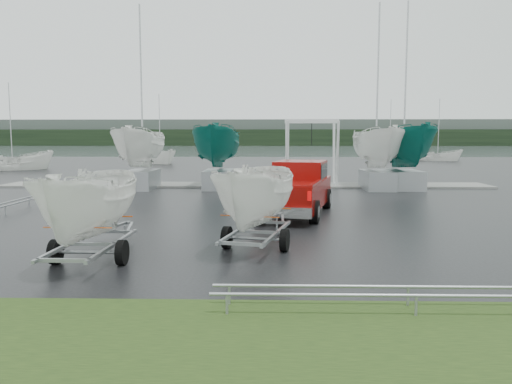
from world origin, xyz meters
name	(u,v)px	position (x,y,z in m)	size (l,w,h in m)	color
ground_plane	(227,220)	(0.00, 0.00, 0.00)	(120.00, 120.00, 0.00)	black
lake	(262,150)	(0.00, 100.00, -0.01)	(300.00, 300.00, 0.00)	slate
grass_verge	(165,343)	(0.00, -11.00, 0.00)	(40.00, 40.00, 0.00)	#1F3213
dock	(244,185)	(0.00, 13.00, 0.05)	(30.00, 3.00, 0.12)	gray
treeline	(265,138)	(0.00, 170.00, 3.00)	(300.00, 8.00, 6.00)	black
far_hill	(265,132)	(0.00, 178.00, 5.00)	(300.00, 6.00, 10.00)	#4C5651
pickup_truck	(298,186)	(2.66, 1.80, 1.07)	(3.40, 6.47, 2.05)	maroon
trailer_hitched	(257,144)	(1.20, -4.63, 2.82)	(2.14, 3.77, 5.21)	#999CA2
trailer_parked	(88,146)	(-2.75, -6.30, 2.80)	(1.79, 3.62, 5.17)	#999CA2
boat_hoist	(311,143)	(4.15, 13.00, 2.67)	(3.30, 2.18, 4.12)	silver
keelboat_0	(140,121)	(-5.96, 11.00, 3.93)	(2.47, 3.20, 10.64)	#999CA2
keelboat_1	(218,118)	(-1.45, 11.20, 4.15)	(2.61, 3.20, 8.03)	#999CA2
keelboat_2	(379,121)	(7.80, 11.00, 3.95)	(2.49, 3.20, 10.66)	#999CA2
keelboat_3	(407,117)	(9.48, 11.30, 4.18)	(2.63, 3.20, 10.80)	#999CA2
mast_rack_2	(412,291)	(4.00, -9.50, 0.35)	(7.00, 0.56, 0.06)	#999CA2
moored_boat_0	(13,170)	(-22.21, 27.60, 0.00)	(3.81, 3.78, 11.60)	white
moored_boat_1	(160,163)	(-11.12, 39.82, 0.00)	(3.63, 3.65, 11.48)	white
moored_boat_2	(389,160)	(17.61, 48.92, 0.01)	(2.55, 2.59, 10.90)	white
moored_boat_3	(437,161)	(23.44, 47.37, 0.01)	(3.14, 3.12, 11.04)	white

